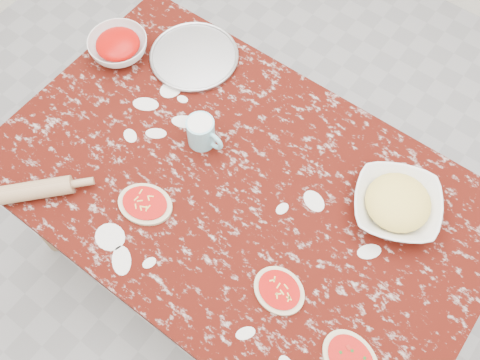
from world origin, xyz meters
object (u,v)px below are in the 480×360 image
Objects in this scene: worktable at (240,198)px; rolling_pin at (24,192)px; sauce_bowl at (119,47)px; pizza_tray at (194,57)px; flour_mug at (202,132)px; cheese_bowl at (396,205)px.

worktable is 5.35× the size of rolling_pin.
sauce_bowl reaches higher than worktable.
rolling_pin is at bearing -95.58° from pizza_tray.
flour_mug reaches higher than pizza_tray.
sauce_bowl is 0.80× the size of cheese_bowl.
flour_mug is 0.59m from rolling_pin.
rolling_pin is (-0.07, -0.76, 0.02)m from pizza_tray.
sauce_bowl reaches higher than rolling_pin.
cheese_bowl is (0.44, 0.23, 0.12)m from worktable.
sauce_bowl is at bearing 166.23° from flour_mug.
pizza_tray is 2.29× the size of flour_mug.
rolling_pin is (-0.53, -0.43, 0.11)m from worktable.
flour_mug reaches higher than sauce_bowl.
worktable is at bearing -17.61° from flour_mug.
rolling_pin is at bearing -145.67° from cheese_bowl.
cheese_bowl is at bearing 14.17° from flour_mug.
cheese_bowl is 1.17m from rolling_pin.
cheese_bowl is at bearing -6.44° from pizza_tray.
flour_mug reaches higher than cheese_bowl.
cheese_bowl is at bearing 2.19° from sauce_bowl.
sauce_bowl is 0.50m from flour_mug.
cheese_bowl is (0.89, -0.10, 0.03)m from pizza_tray.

